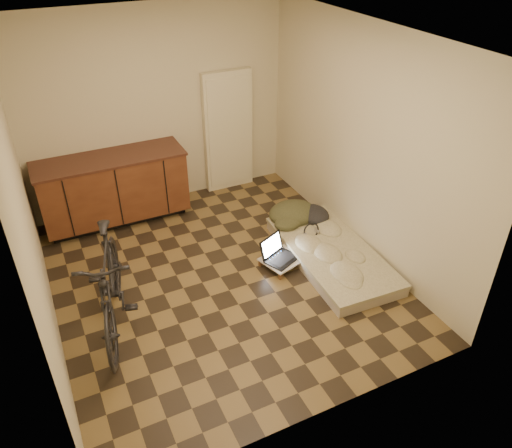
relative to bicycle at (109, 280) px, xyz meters
name	(u,v)px	position (x,y,z in m)	size (l,w,h in m)	color
room_shell	(215,174)	(1.20, 0.22, 0.74)	(3.50, 4.00, 2.60)	brown
cabinets	(114,189)	(0.45, 1.93, -0.09)	(1.84, 0.62, 0.91)	black
appliance_panel	(228,132)	(2.15, 2.16, 0.29)	(0.70, 0.10, 1.70)	beige
bicycle	(109,280)	(0.00, 0.00, 0.00)	(0.51, 1.72, 1.11)	black
futon	(331,254)	(2.50, -0.04, -0.48)	(0.96, 1.86, 0.16)	#B6A991
clothing_pile	(299,208)	(2.49, 0.73, -0.27)	(0.67, 0.55, 0.27)	#383A21
headphones	(311,230)	(2.42, 0.31, -0.32)	(0.23, 0.21, 0.15)	black
lap_desk	(287,257)	(2.00, 0.13, -0.47)	(0.68, 0.54, 0.10)	brown
laptop	(278,255)	(1.89, 0.14, -0.41)	(0.47, 0.45, 0.25)	black
mouse	(300,246)	(2.22, 0.22, -0.44)	(0.06, 0.10, 0.04)	white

